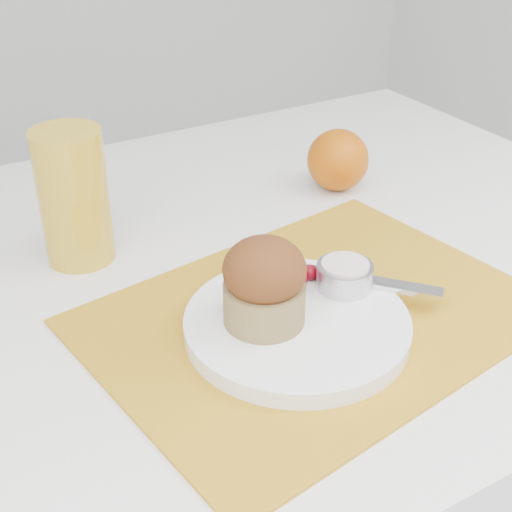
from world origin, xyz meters
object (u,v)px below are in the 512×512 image
table (210,489)px  juice_glass (74,197)px  plate (297,325)px  orange (338,160)px  muffin (264,283)px

table → juice_glass: bearing=143.0°
plate → juice_glass: size_ratio=1.42×
table → orange: orange is taller
orange → table: bearing=-161.1°
table → orange: (0.25, 0.09, 0.42)m
plate → juice_glass: (-0.14, 0.25, 0.07)m
plate → orange: bearing=47.9°
muffin → table: bearing=87.8°
orange → muffin: bearing=-137.0°
table → muffin: muffin is taller
juice_glass → orange: bearing=0.6°
orange → plate: bearing=-132.1°
table → muffin: (-0.01, -0.16, 0.44)m
table → orange: bearing=18.9°
juice_glass → muffin: size_ratio=1.76×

